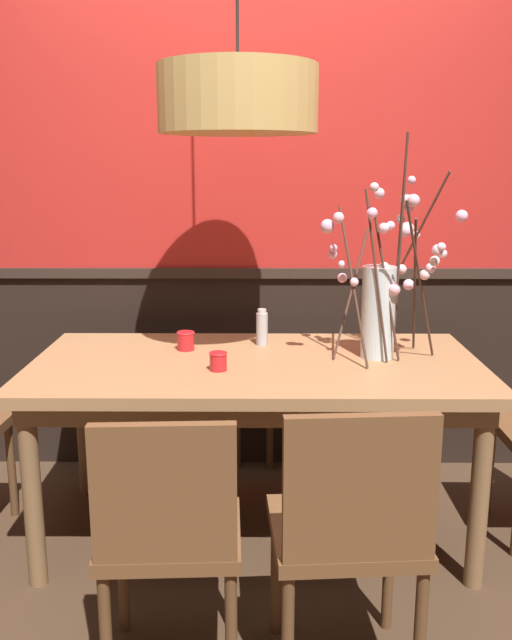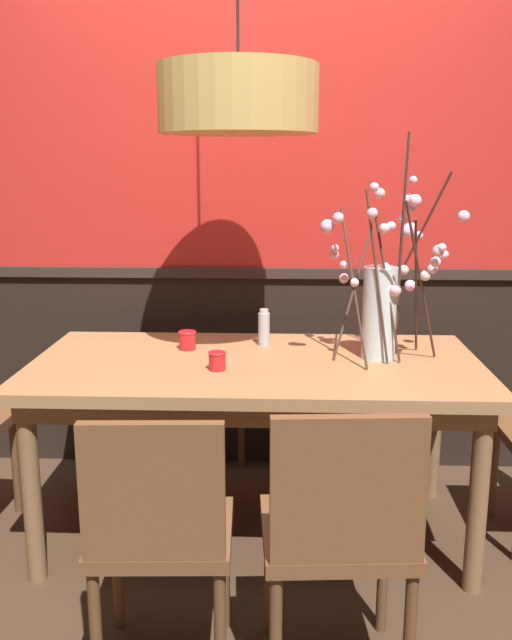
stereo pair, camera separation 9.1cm
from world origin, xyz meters
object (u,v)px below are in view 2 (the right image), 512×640
at_px(candle_holder_nearer_edge, 217,361).
at_px(condiment_bottle, 264,328).
at_px(chair_far_side_left, 212,359).
at_px(chair_near_side_right, 340,529).
at_px(chair_far_side_right, 313,357).
at_px(candle_holder_nearer_center, 187,340).
at_px(chair_near_side_left, 159,529).
at_px(pendant_lamp, 238,100).
at_px(vase_with_blossoms, 384,298).
at_px(dining_table, 256,381).

xyz_separation_m(candle_holder_nearer_edge, condiment_bottle, (0.17, 0.39, 0.04)).
height_order(chair_far_side_left, chair_near_side_right, chair_far_side_left).
height_order(chair_far_side_right, candle_holder_nearer_center, chair_far_side_right).
height_order(chair_near_side_left, condiment_bottle, condiment_bottle).
relative_size(chair_far_side_right, condiment_bottle, 5.91).
xyz_separation_m(chair_near_side_left, candle_holder_nearer_center, (-0.05, 1.02, 0.31)).
bearing_deg(chair_far_side_right, pendant_lamp, -112.52).
relative_size(candle_holder_nearer_center, pendant_lamp, 0.07).
height_order(vase_with_blossoms, condiment_bottle, vase_with_blossoms).
bearing_deg(candle_holder_nearer_center, vase_with_blossoms, -7.11).
relative_size(chair_near_side_right, vase_with_blossoms, 1.01).
bearing_deg(chair_far_side_right, vase_with_blossoms, -72.92).
relative_size(dining_table, condiment_bottle, 11.24).
bearing_deg(pendant_lamp, condiment_bottle, 66.47).
bearing_deg(dining_table, chair_far_side_left, 107.57).
xyz_separation_m(chair_far_side_right, vase_with_blossoms, (0.24, -0.79, 0.47)).
height_order(dining_table, chair_near_side_left, chair_near_side_left).
distance_m(chair_near_side_left, chair_far_side_right, 1.78).
bearing_deg(pendant_lamp, dining_table, -29.43).
height_order(dining_table, vase_with_blossoms, vase_with_blossoms).
distance_m(candle_holder_nearer_edge, pendant_lamp, 0.99).
xyz_separation_m(chair_near_side_left, condiment_bottle, (0.27, 1.10, 0.35)).
bearing_deg(candle_holder_nearer_edge, pendant_lamp, 66.50).
distance_m(chair_far_side_left, chair_near_side_right, 1.82).
relative_size(chair_far_side_right, pendant_lamp, 0.79).
xyz_separation_m(chair_near_side_right, candle_holder_nearer_center, (-0.58, 1.04, 0.29)).
bearing_deg(chair_near_side_right, candle_holder_nearer_edge, 119.66).
height_order(chair_near_side_right, condiment_bottle, condiment_bottle).
bearing_deg(chair_near_side_right, vase_with_blossoms, 75.87).
xyz_separation_m(chair_far_side_right, chair_near_side_right, (0.01, -1.73, -0.02)).
relative_size(chair_near_side_right, pendant_lamp, 0.75).
bearing_deg(chair_far_side_left, condiment_bottle, -64.06).
bearing_deg(candle_holder_nearer_edge, chair_far_side_left, 97.42).
relative_size(candle_holder_nearer_edge, condiment_bottle, 0.45).
xyz_separation_m(dining_table, candle_holder_nearer_center, (-0.30, 0.17, 0.13)).
bearing_deg(vase_with_blossoms, chair_far_side_left, 134.42).
relative_size(chair_near_side_left, chair_far_side_left, 0.95).
distance_m(dining_table, candle_holder_nearer_edge, 0.23).
xyz_separation_m(dining_table, chair_near_side_left, (-0.25, -0.85, -0.19)).
height_order(chair_far_side_right, condiment_bottle, chair_far_side_right).
bearing_deg(condiment_bottle, chair_near_side_left, -103.88).
distance_m(candle_holder_nearer_center, pendant_lamp, 1.01).
bearing_deg(vase_with_blossoms, pendant_lamp, -177.54).
xyz_separation_m(chair_far_side_right, candle_holder_nearer_edge, (-0.41, -0.99, 0.26)).
relative_size(chair_near_side_right, candle_holder_nearer_center, 11.29).
distance_m(vase_with_blossoms, candle_holder_nearer_center, 0.85).
height_order(condiment_bottle, pendant_lamp, pendant_lamp).
bearing_deg(pendant_lamp, vase_with_blossoms, 2.46).
bearing_deg(chair_far_side_left, chair_far_side_right, -1.25).
xyz_separation_m(chair_far_side_right, candle_holder_nearer_center, (-0.57, -0.69, 0.27)).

